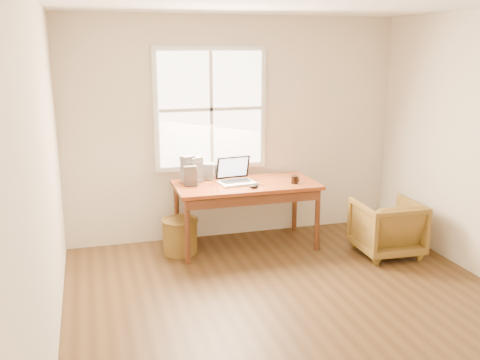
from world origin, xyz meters
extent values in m
cube|color=#4C331A|center=(0.00, 0.00, -0.01)|extent=(4.00, 4.50, 0.02)
cube|color=beige|center=(0.00, 2.26, 1.30)|extent=(4.00, 0.02, 2.60)
cube|color=beige|center=(-2.01, 0.00, 1.30)|extent=(0.02, 4.50, 2.60)
cube|color=silver|center=(-0.30, 2.22, 1.55)|extent=(1.32, 0.05, 1.42)
cube|color=white|center=(-0.30, 2.19, 1.55)|extent=(1.20, 0.02, 1.30)
cube|color=silver|center=(-0.30, 2.18, 1.55)|extent=(0.04, 0.02, 1.30)
cube|color=silver|center=(-0.30, 2.18, 1.55)|extent=(1.20, 0.02, 0.04)
cube|color=brown|center=(0.00, 1.80, 0.73)|extent=(1.60, 0.80, 0.04)
imported|color=brown|center=(1.43, 1.13, 0.31)|extent=(0.68, 0.70, 0.61)
cylinder|color=brown|center=(-0.76, 1.79, 0.19)|extent=(0.40, 0.40, 0.38)
ellipsoid|color=black|center=(0.02, 1.56, 0.77)|extent=(0.12, 0.09, 0.03)
cylinder|color=black|center=(0.52, 1.63, 0.79)|extent=(0.10, 0.10, 0.09)
cube|color=silver|center=(-0.54, 2.01, 0.89)|extent=(0.18, 0.17, 0.29)
cube|color=#292A2F|center=(-0.61, 1.88, 0.86)|extent=(0.15, 0.14, 0.22)
cube|color=#A5A7B3|center=(-0.62, 1.99, 0.91)|extent=(0.17, 0.17, 0.31)
cube|color=silver|center=(-0.37, 2.11, 0.84)|extent=(0.19, 0.18, 0.19)
camera|label=1|loc=(-1.68, -3.80, 2.22)|focal=40.00mm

